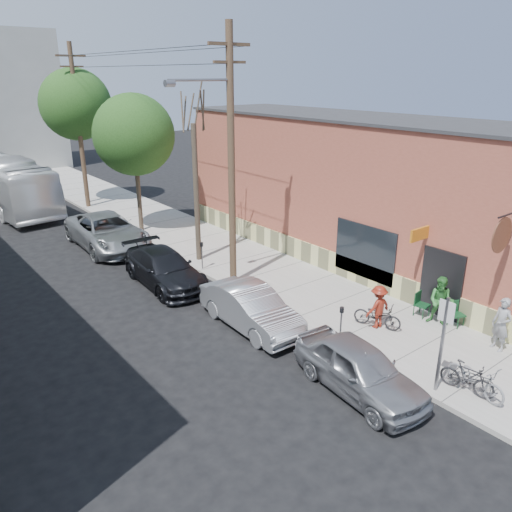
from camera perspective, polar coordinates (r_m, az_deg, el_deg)
ground at (r=15.49m, az=3.37°, el=-12.60°), size 120.00×120.00×0.00m
sidewalk at (r=25.77m, az=-5.86°, el=1.28°), size 4.50×58.00×0.15m
cafe_building at (r=23.56m, az=11.90°, el=7.31°), size 6.60×20.20×6.61m
sign_post at (r=14.25m, az=20.59°, el=-8.56°), size 0.07×0.45×2.80m
parking_meter_near at (r=16.32m, az=9.72°, el=-7.07°), size 0.14×0.14×1.24m
parking_meter_far at (r=22.15m, az=-6.21°, el=0.56°), size 0.14×0.14×1.24m
utility_pole_near at (r=19.46m, az=-2.99°, el=11.38°), size 3.57×0.28×10.00m
utility_pole_far at (r=33.93m, az=-19.59°, el=13.94°), size 1.80×0.28×10.00m
tree_bare at (r=22.74m, az=-6.83°, el=7.02°), size 0.24×0.24×6.21m
tree_leafy_mid at (r=27.58m, az=-13.78°, el=13.28°), size 4.25×4.25×7.32m
tree_leafy_far at (r=35.00m, az=-19.90°, el=15.95°), size 4.48×4.48×8.59m
patio_chair_a at (r=18.86m, az=18.45°, el=-5.31°), size 0.57×0.57×0.88m
patio_chair_b at (r=18.58m, az=21.95°, el=-6.18°), size 0.66×0.66×0.88m
patron_grey at (r=17.43m, az=26.24°, el=-7.01°), size 0.57×0.73×1.75m
patron_green at (r=18.28m, az=20.39°, el=-4.88°), size 0.91×1.03×1.76m
cyclist at (r=17.52m, az=13.79°, el=-5.66°), size 1.04×0.67×1.53m
cyclist_bike at (r=17.66m, az=13.70°, el=-6.64°), size 1.15×1.73×0.86m
parked_bike_a at (r=15.07m, az=23.00°, el=-12.70°), size 0.64×1.54×0.90m
parked_bike_b at (r=15.11m, az=23.82°, el=-12.66°), size 0.83×1.84×0.93m
car_0 at (r=14.37m, az=11.70°, el=-12.50°), size 2.10×4.37×1.44m
car_1 at (r=17.35m, az=-0.59°, el=-5.97°), size 1.68×4.47×1.46m
car_2 at (r=21.13m, az=-10.43°, el=-1.41°), size 2.28×5.07×1.44m
car_3 at (r=26.32m, az=-16.64°, el=2.68°), size 3.04×6.18×1.69m
bus at (r=36.20m, az=-26.81°, el=7.39°), size 3.70×12.34×3.39m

